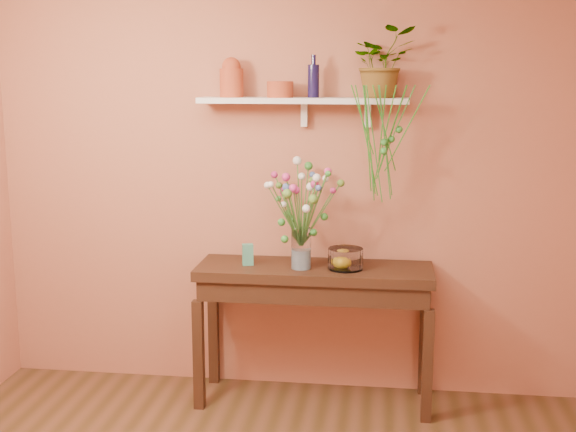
{
  "coord_description": "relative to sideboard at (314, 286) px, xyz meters",
  "views": [
    {
      "loc": [
        0.57,
        -2.76,
        2.08
      ],
      "look_at": [
        0.0,
        1.55,
        1.25
      ],
      "focal_mm": 46.4,
      "sensor_mm": 36.0,
      "label": 1
    }
  ],
  "objects": [
    {
      "name": "room",
      "position": [
        -0.14,
        -1.74,
        0.59
      ],
      "size": [
        4.04,
        4.04,
        2.7
      ],
      "color": "brown",
      "rests_on": "ground"
    },
    {
      "name": "sideboard",
      "position": [
        0.0,
        0.0,
        0.0
      ],
      "size": [
        1.47,
        0.47,
        0.9
      ],
      "color": "#351D12",
      "rests_on": "ground"
    },
    {
      "name": "wall_shelf",
      "position": [
        -0.08,
        0.13,
        1.15
      ],
      "size": [
        1.3,
        0.24,
        0.19
      ],
      "color": "white",
      "rests_on": "room"
    },
    {
      "name": "terracotta_jug",
      "position": [
        -0.54,
        0.12,
        1.29
      ],
      "size": [
        0.17,
        0.17,
        0.25
      ],
      "color": "#A53B23",
      "rests_on": "wall_shelf"
    },
    {
      "name": "terracotta_pot",
      "position": [
        -0.23,
        0.1,
        1.22
      ],
      "size": [
        0.18,
        0.18,
        0.1
      ],
      "primitive_type": "cylinder",
      "rotation": [
        0.0,
        0.0,
        0.14
      ],
      "color": "#A53B23",
      "rests_on": "wall_shelf"
    },
    {
      "name": "blue_bottle",
      "position": [
        -0.03,
        0.13,
        1.28
      ],
      "size": [
        0.09,
        0.09,
        0.26
      ],
      "color": "#151037",
      "rests_on": "wall_shelf"
    },
    {
      "name": "spider_plant",
      "position": [
        0.39,
        0.12,
        1.38
      ],
      "size": [
        0.48,
        0.45,
        0.42
      ],
      "primitive_type": "imported",
      "rotation": [
        0.0,
        0.0,
        0.38
      ],
      "color": "#317D2B",
      "rests_on": "wall_shelf"
    },
    {
      "name": "plant_fronds",
      "position": [
        0.42,
        -0.03,
        0.94
      ],
      "size": [
        0.46,
        0.3,
        0.71
      ],
      "color": "#317D2B",
      "rests_on": "wall_shelf"
    },
    {
      "name": "glass_vase",
      "position": [
        -0.08,
        -0.06,
        0.24
      ],
      "size": [
        0.12,
        0.12,
        0.25
      ],
      "color": "white",
      "rests_on": "sideboard"
    },
    {
      "name": "bouquet",
      "position": [
        -0.08,
        -0.07,
        0.6
      ],
      "size": [
        0.49,
        0.49,
        0.54
      ],
      "color": "#386B28",
      "rests_on": "glass_vase"
    },
    {
      "name": "glass_bowl",
      "position": [
        0.19,
        -0.04,
        0.19
      ],
      "size": [
        0.22,
        0.22,
        0.13
      ],
      "color": "white",
      "rests_on": "sideboard"
    },
    {
      "name": "lemon",
      "position": [
        0.18,
        -0.02,
        0.17
      ],
      "size": [
        0.08,
        0.08,
        0.08
      ],
      "primitive_type": "sphere",
      "color": "yellow",
      "rests_on": "glass_bowl"
    },
    {
      "name": "carton",
      "position": [
        -0.42,
        -0.02,
        0.2
      ],
      "size": [
        0.08,
        0.07,
        0.13
      ],
      "primitive_type": "cube",
      "rotation": [
        0.0,
        0.0,
        0.29
      ],
      "color": "#306A89",
      "rests_on": "sideboard"
    }
  ]
}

